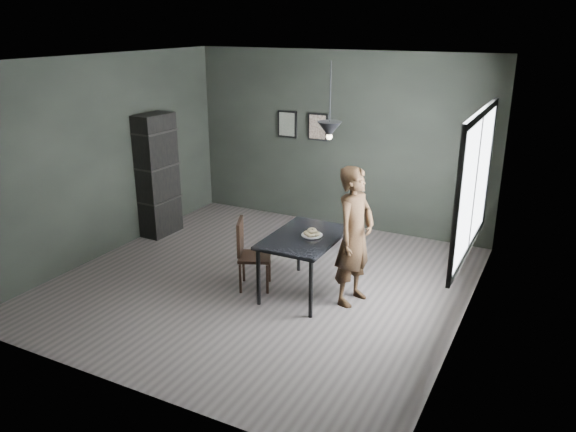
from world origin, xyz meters
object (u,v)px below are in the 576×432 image
at_px(pendant_lamp, 329,129).
at_px(cafe_table, 304,242).
at_px(shelf_unit, 157,175).
at_px(woman, 354,236).
at_px(wood_chair, 248,250).
at_px(white_plate, 312,236).

bearing_deg(pendant_lamp, cafe_table, -158.20).
distance_m(shelf_unit, pendant_lamp, 3.43).
xyz_separation_m(cafe_table, woman, (0.62, 0.05, 0.16)).
bearing_deg(cafe_table, woman, 4.97).
bearing_deg(shelf_unit, cafe_table, -13.58).
bearing_deg(shelf_unit, wood_chair, -22.36).
height_order(cafe_table, woman, woman).
bearing_deg(white_plate, wood_chair, -162.88).
bearing_deg(white_plate, cafe_table, -155.66).
distance_m(wood_chair, shelf_unit, 2.50).
distance_m(wood_chair, pendant_lamp, 1.82).
xyz_separation_m(cafe_table, shelf_unit, (-2.92, 0.83, 0.28)).
bearing_deg(woman, pendant_lamp, 94.48).
distance_m(cafe_table, white_plate, 0.12).
relative_size(woman, wood_chair, 1.85).
relative_size(cafe_table, pendant_lamp, 1.39).
bearing_deg(pendant_lamp, wood_chair, -162.25).
bearing_deg(shelf_unit, white_plate, -12.51).
xyz_separation_m(wood_chair, shelf_unit, (-2.24, 1.03, 0.43)).
xyz_separation_m(shelf_unit, pendant_lamp, (3.17, -0.73, 1.10)).
bearing_deg(wood_chair, woman, -13.59).
height_order(woman, shelf_unit, shelf_unit).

